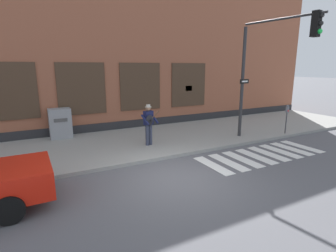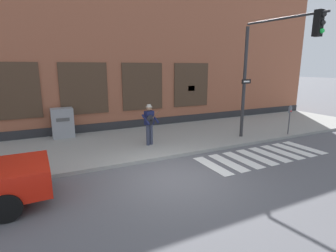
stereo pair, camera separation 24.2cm
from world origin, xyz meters
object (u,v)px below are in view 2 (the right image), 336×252
(busker, at_px, (149,122))
(parking_meter, at_px, (290,115))
(utility_box, at_px, (63,123))
(traffic_light, at_px, (271,58))

(busker, height_order, parking_meter, busker)
(busker, relative_size, parking_meter, 1.20)
(parking_meter, distance_m, utility_box, 10.90)
(parking_meter, relative_size, utility_box, 1.04)
(traffic_light, relative_size, utility_box, 3.75)
(parking_meter, bearing_deg, utility_box, 156.47)
(busker, bearing_deg, traffic_light, -22.08)
(busker, xyz_separation_m, traffic_light, (4.66, -1.89, 2.61))
(busker, xyz_separation_m, parking_meter, (6.83, -1.34, -0.04))
(traffic_light, bearing_deg, parking_meter, 14.25)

